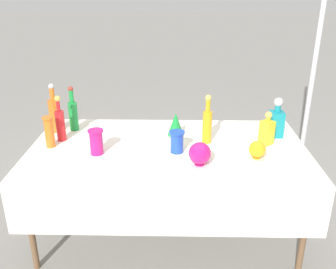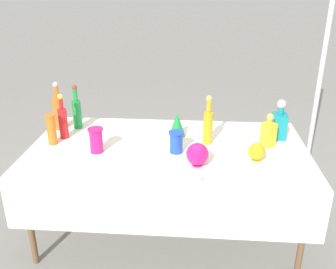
% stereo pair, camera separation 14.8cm
% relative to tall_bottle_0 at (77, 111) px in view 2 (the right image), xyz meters
% --- Properties ---
extents(ground_plane, '(40.00, 40.00, 0.00)m').
position_rel_tall_bottle_0_xyz_m(ground_plane, '(0.79, -0.32, -0.91)').
color(ground_plane, gray).
extents(display_table, '(2.08, 1.14, 0.76)m').
position_rel_tall_bottle_0_xyz_m(display_table, '(0.79, -0.37, -0.20)').
color(display_table, white).
rests_on(display_table, ground).
extents(tall_bottle_0, '(0.07, 0.07, 0.38)m').
position_rel_tall_bottle_0_xyz_m(tall_bottle_0, '(0.00, 0.00, 0.00)').
color(tall_bottle_0, '#198C38').
rests_on(tall_bottle_0, display_table).
extents(tall_bottle_1, '(0.07, 0.07, 0.36)m').
position_rel_tall_bottle_0_xyz_m(tall_bottle_1, '(-0.05, -0.22, -0.00)').
color(tall_bottle_1, red).
rests_on(tall_bottle_1, display_table).
extents(tall_bottle_2, '(0.07, 0.07, 0.38)m').
position_rel_tall_bottle_0_xyz_m(tall_bottle_2, '(1.09, -0.23, 0.01)').
color(tall_bottle_2, orange).
rests_on(tall_bottle_2, display_table).
extents(tall_bottle_3, '(0.09, 0.09, 0.41)m').
position_rel_tall_bottle_0_xyz_m(tall_bottle_3, '(-0.14, -0.03, 0.01)').
color(tall_bottle_3, orange).
rests_on(tall_bottle_3, display_table).
extents(square_decanter_0, '(0.12, 0.12, 0.26)m').
position_rel_tall_bottle_0_xyz_m(square_decanter_0, '(1.54, -0.25, -0.04)').
color(square_decanter_0, yellow).
rests_on(square_decanter_0, display_table).
extents(square_decanter_1, '(0.11, 0.11, 0.32)m').
position_rel_tall_bottle_0_xyz_m(square_decanter_1, '(1.65, -0.10, -0.01)').
color(square_decanter_1, teal).
rests_on(square_decanter_1, display_table).
extents(slender_vase_0, '(0.08, 0.08, 0.24)m').
position_rel_tall_bottle_0_xyz_m(slender_vase_0, '(-0.09, -0.34, -0.02)').
color(slender_vase_0, orange).
rests_on(slender_vase_0, display_table).
extents(slender_vase_1, '(0.11, 0.11, 0.16)m').
position_rel_tall_bottle_0_xyz_m(slender_vase_1, '(0.86, -0.42, -0.06)').
color(slender_vase_1, blue).
rests_on(slender_vase_1, display_table).
extents(slender_vase_2, '(0.11, 0.11, 0.19)m').
position_rel_tall_bottle_0_xyz_m(slender_vase_2, '(0.28, -0.46, -0.05)').
color(slender_vase_2, '#C61972').
rests_on(slender_vase_2, display_table).
extents(fluted_vase_0, '(0.13, 0.13, 0.19)m').
position_rel_tall_bottle_0_xyz_m(fluted_vase_0, '(0.85, -0.12, -0.05)').
color(fluted_vase_0, '#198C38').
rests_on(fluted_vase_0, display_table).
extents(round_bowl_0, '(0.15, 0.15, 0.16)m').
position_rel_tall_bottle_0_xyz_m(round_bowl_0, '(1.01, -0.61, -0.06)').
color(round_bowl_0, '#C61972').
rests_on(round_bowl_0, display_table).
extents(round_bowl_1, '(0.12, 0.12, 0.13)m').
position_rel_tall_bottle_0_xyz_m(round_bowl_1, '(1.43, -0.50, -0.08)').
color(round_bowl_1, orange).
rests_on(round_bowl_1, display_table).
extents(price_tag_left, '(0.05, 0.02, 0.04)m').
position_rel_tall_bottle_0_xyz_m(price_tag_left, '(1.02, -0.84, -0.13)').
color(price_tag_left, white).
rests_on(price_tag_left, display_table).
extents(cardboard_box_behind_left, '(0.47, 0.50, 0.41)m').
position_rel_tall_bottle_0_xyz_m(cardboard_box_behind_left, '(1.41, 0.84, -0.74)').
color(cardboard_box_behind_left, tan).
rests_on(cardboard_box_behind_left, ground).
extents(canopy_pole, '(0.18, 0.18, 2.74)m').
position_rel_tall_bottle_0_xyz_m(canopy_pole, '(2.07, 0.40, 0.20)').
color(canopy_pole, silver).
rests_on(canopy_pole, ground).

